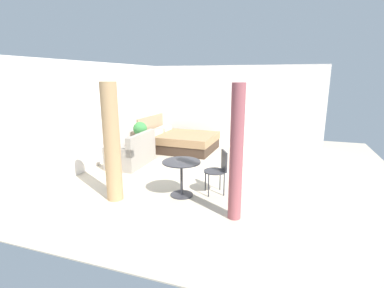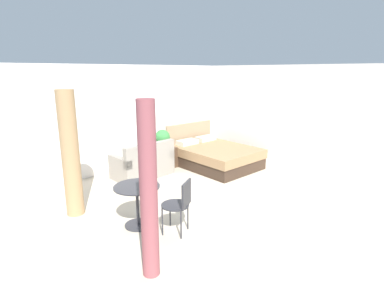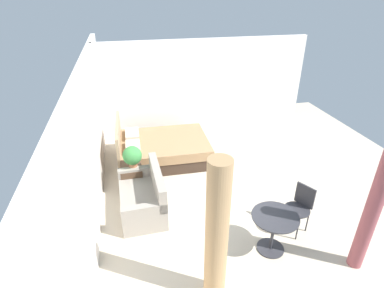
% 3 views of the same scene
% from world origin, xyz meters
% --- Properties ---
extents(ground_plane, '(8.43, 8.72, 0.02)m').
position_xyz_m(ground_plane, '(0.00, 0.00, -0.01)').
color(ground_plane, beige).
extents(wall_back, '(8.43, 0.12, 2.61)m').
position_xyz_m(wall_back, '(0.00, 2.86, 1.30)').
color(wall_back, silver).
rests_on(wall_back, ground).
extents(wall_right, '(0.12, 5.72, 2.61)m').
position_xyz_m(wall_right, '(2.72, 0.00, 1.30)').
color(wall_right, silver).
rests_on(wall_right, ground).
extents(bed, '(1.67, 2.16, 1.03)m').
position_xyz_m(bed, '(1.37, 1.41, 0.28)').
color(bed, '#38281E').
rests_on(bed, ground).
extents(couch, '(1.38, 0.81, 0.85)m').
position_xyz_m(couch, '(-0.47, 1.98, 0.29)').
color(couch, gray).
rests_on(couch, ground).
extents(nightstand, '(0.54, 0.43, 0.53)m').
position_xyz_m(nightstand, '(0.32, 2.17, 0.27)').
color(nightstand, '#473323').
rests_on(nightstand, ground).
extents(potted_plant, '(0.38, 0.38, 0.49)m').
position_xyz_m(potted_plant, '(0.22, 2.13, 0.81)').
color(potted_plant, '#935B3D').
rests_on(potted_plant, nightstand).
extents(vase, '(0.08, 0.08, 0.21)m').
position_xyz_m(vase, '(0.44, 2.19, 0.64)').
color(vase, silver).
rests_on(vase, nightstand).
extents(balcony_table, '(0.74, 0.74, 0.69)m').
position_xyz_m(balcony_table, '(-1.90, 0.07, 0.48)').
color(balcony_table, '#2D2D33').
rests_on(balcony_table, ground).
extents(cafe_chair_near_window, '(0.59, 0.59, 0.86)m').
position_xyz_m(cafe_chair_near_window, '(-1.56, -0.58, 0.53)').
color(cafe_chair_near_window, '#2D2D33').
rests_on(cafe_chair_near_window, ground).
extents(curtain_left, '(0.21, 0.21, 2.17)m').
position_xyz_m(curtain_left, '(-2.47, -1.07, 1.09)').
color(curtain_left, '#994C51').
rests_on(curtain_left, ground).
extents(curtain_right, '(0.30, 0.30, 2.17)m').
position_xyz_m(curtain_right, '(-2.47, 1.20, 1.09)').
color(curtain_right, tan).
rests_on(curtain_right, ground).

